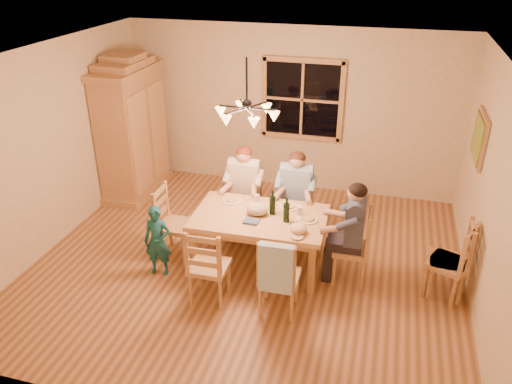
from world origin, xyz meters
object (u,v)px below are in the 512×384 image
(chair_end_left, at_px, (176,235))
(chair_spare_back, at_px, (446,272))
(chair_end_right, at_px, (350,259))
(wine_bottle_b, at_px, (287,209))
(wine_bottle_a, at_px, (272,202))
(chair_spare_front, at_px, (446,274))
(adult_slate_man, at_px, (354,221))
(chair_far_left, at_px, (245,214))
(armoire, at_px, (132,132))
(adult_woman, at_px, (244,180))
(adult_plaid_man, at_px, (296,186))
(chair_near_left, at_px, (210,277))
(dining_table, at_px, (260,223))
(chandelier, at_px, (247,112))
(chair_far_right, at_px, (295,220))
(chair_near_right, at_px, (279,288))
(child, at_px, (158,241))

(chair_end_left, relative_size, chair_spare_back, 1.00)
(chair_end_right, relative_size, wine_bottle_b, 3.00)
(wine_bottle_a, relative_size, chair_spare_front, 0.33)
(adult_slate_man, bearing_deg, chair_far_left, 63.43)
(armoire, distance_m, adult_woman, 2.32)
(adult_plaid_man, bearing_deg, chair_near_left, 64.80)
(chair_spare_front, bearing_deg, adult_slate_man, 113.49)
(chair_far_left, distance_m, adult_slate_man, 1.83)
(adult_woman, distance_m, adult_plaid_man, 0.74)
(wine_bottle_b, bearing_deg, dining_table, 171.12)
(chandelier, height_order, chair_far_right, chandelier)
(chair_far_right, distance_m, chair_spare_front, 2.13)
(armoire, relative_size, wine_bottle_b, 6.97)
(chair_near_right, distance_m, adult_woman, 1.85)
(chair_near_left, distance_m, chair_near_right, 0.83)
(adult_slate_man, relative_size, wine_bottle_a, 2.65)
(chair_near_right, relative_size, adult_plaid_man, 1.13)
(chair_far_right, distance_m, chair_end_right, 1.14)
(armoire, xyz_separation_m, chair_far_right, (2.89, -0.83, -0.75))
(adult_plaid_man, xyz_separation_m, wine_bottle_a, (-0.16, -0.71, 0.08))
(chair_near_left, relative_size, wine_bottle_b, 3.00)
(dining_table, height_order, adult_woman, adult_woman)
(chandelier, distance_m, adult_slate_man, 1.81)
(armoire, distance_m, chair_spare_front, 5.19)
(wine_bottle_b, bearing_deg, chair_spare_back, 3.13)
(adult_plaid_man, height_order, child, adult_plaid_man)
(chair_near_left, relative_size, wine_bottle_a, 3.00)
(wine_bottle_b, xyz_separation_m, chair_spare_back, (1.94, 0.11, -0.62))
(wine_bottle_a, distance_m, chair_spare_front, 2.24)
(chair_far_right, bearing_deg, child, 38.77)
(adult_plaid_man, xyz_separation_m, chair_spare_back, (1.98, -0.74, -0.54))
(dining_table, height_order, chair_far_left, chair_far_left)
(chair_end_right, bearing_deg, chair_near_left, 116.57)
(chair_far_right, relative_size, chair_near_left, 1.00)
(chair_end_left, height_order, child, chair_end_left)
(adult_woman, xyz_separation_m, chair_spare_front, (2.72, -0.76, -0.54))
(chair_spare_back, bearing_deg, chair_end_right, 93.31)
(chair_near_right, xyz_separation_m, chair_end_right, (0.72, 0.80, 0.00))
(chair_near_right, xyz_separation_m, chair_spare_back, (1.85, 0.82, 0.00))
(chandelier, xyz_separation_m, dining_table, (0.16, -0.02, -1.42))
(wine_bottle_a, bearing_deg, chandelier, -168.76)
(dining_table, height_order, wine_bottle_b, wine_bottle_b)
(chandelier, xyz_separation_m, adult_woman, (-0.27, 0.75, -1.24))
(chair_end_right, distance_m, wine_bottle_b, 1.02)
(chair_near_right, xyz_separation_m, wine_bottle_b, (-0.09, 0.72, 0.62))
(chair_far_left, distance_m, wine_bottle_a, 1.09)
(dining_table, bearing_deg, chair_spare_back, 1.29)
(chandelier, distance_m, chair_end_right, 2.21)
(chair_end_right, xyz_separation_m, chair_spare_front, (1.13, -0.02, 0.00))
(wine_bottle_a, bearing_deg, adult_woman, 129.82)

